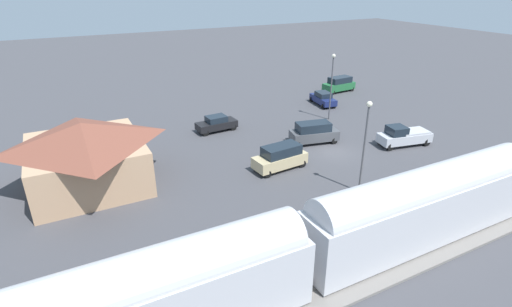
# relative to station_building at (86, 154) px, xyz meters

# --- Properties ---
(ground_plane) EXTENTS (200.00, 200.00, 0.00)m
(ground_plane) POSITION_rel_station_building_xyz_m (-4.00, -22.00, -2.82)
(ground_plane) COLOR #424247
(railway_track) EXTENTS (4.80, 70.00, 0.30)m
(railway_track) POSITION_rel_station_building_xyz_m (-18.00, -22.00, -2.73)
(railway_track) COLOR slate
(railway_track) RESTS_ON ground
(platform) EXTENTS (3.20, 46.00, 0.30)m
(platform) POSITION_rel_station_building_xyz_m (-14.00, -22.00, -2.67)
(platform) COLOR #A8A399
(platform) RESTS_ON ground
(station_building) EXTENTS (9.89, 9.41, 5.44)m
(station_building) POSITION_rel_station_building_xyz_m (0.00, 0.00, 0.00)
(station_building) COLOR tan
(station_building) RESTS_ON ground
(pedestrian_on_platform) EXTENTS (0.36, 0.36, 1.71)m
(pedestrian_on_platform) POSITION_rel_station_building_xyz_m (-14.30, -28.44, -1.54)
(pedestrian_on_platform) COLOR #333338
(pedestrian_on_platform) RESTS_ON platform
(pedestrian_waiting_far) EXTENTS (0.36, 0.36, 1.71)m
(pedestrian_waiting_far) POSITION_rel_station_building_xyz_m (-14.33, -25.97, -1.54)
(pedestrian_waiting_far) COLOR #23284C
(pedestrian_waiting_far) RESTS_ON platform
(sedan_navy) EXTENTS (4.72, 2.77, 1.74)m
(sedan_navy) POSITION_rel_station_building_xyz_m (9.24, -30.44, -1.94)
(sedan_navy) COLOR navy
(sedan_navy) RESTS_ON ground
(suv_charcoal) EXTENTS (2.93, 5.20, 2.22)m
(suv_charcoal) POSITION_rel_station_building_xyz_m (-1.11, -21.59, -1.67)
(suv_charcoal) COLOR #47494F
(suv_charcoal) RESTS_ON ground
(suv_green) EXTENTS (2.30, 5.02, 2.22)m
(suv_green) POSITION_rel_station_building_xyz_m (13.51, -36.52, -1.67)
(suv_green) COLOR #236638
(suv_green) RESTS_ON ground
(sedan_black) EXTENTS (2.10, 4.60, 1.74)m
(sedan_black) POSITION_rel_station_building_xyz_m (6.76, -14.01, -1.94)
(sedan_black) COLOR black
(sedan_black) RESTS_ON ground
(suv_tan) EXTENTS (2.37, 5.05, 2.22)m
(suv_tan) POSITION_rel_station_building_xyz_m (-4.69, -15.43, -1.67)
(suv_tan) COLOR #C6B284
(suv_tan) RESTS_ON ground
(pickup_silver) EXTENTS (2.96, 5.68, 2.14)m
(pickup_silver) POSITION_rel_station_building_xyz_m (-5.90, -29.31, -1.80)
(pickup_silver) COLOR silver
(pickup_silver) RESTS_ON ground
(light_pole_near_platform) EXTENTS (0.44, 0.44, 7.54)m
(light_pole_near_platform) POSITION_rel_station_building_xyz_m (-11.20, -18.94, 1.94)
(light_pole_near_platform) COLOR #515156
(light_pole_near_platform) RESTS_ON ground
(light_pole_lot_center) EXTENTS (0.44, 0.44, 7.81)m
(light_pole_lot_center) POSITION_rel_station_building_xyz_m (4.10, -27.54, 2.09)
(light_pole_lot_center) COLOR #515156
(light_pole_lot_center) RESTS_ON ground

